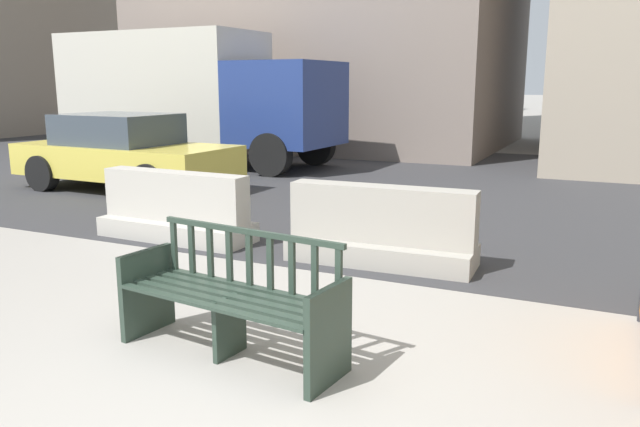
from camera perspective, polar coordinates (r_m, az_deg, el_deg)
name	(u,v)px	position (r m, az deg, el deg)	size (l,w,h in m)	color
ground_plane	(237,410)	(3.92, -7.62, -17.36)	(200.00, 200.00, 0.00)	gray
street_asphalt	(495,188)	(11.86, 15.73, 2.22)	(120.00, 12.00, 0.01)	#333335
street_bench	(231,302)	(4.47, -8.12, -7.99)	(1.74, 0.72, 0.88)	#28382D
jersey_barrier_centre	(381,232)	(6.68, 5.61, -1.72)	(2.03, 0.76, 0.84)	#9E998E
jersey_barrier_left	(176,212)	(7.90, -13.05, 0.15)	(2.02, 0.73, 0.84)	#ADA89E
car_sedan_mid	(124,152)	(11.80, -17.45, 5.35)	(4.08, 1.91, 1.36)	#DBC64C
delivery_truck	(190,92)	(15.27, -11.79, 10.83)	(6.86, 2.48, 3.05)	navy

